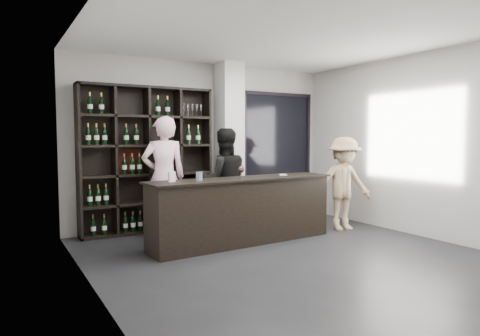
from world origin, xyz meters
TOP-DOWN VIEW (x-y plane):
  - floor at (0.00, 0.00)m, footprint 5.00×5.50m
  - wine_shelf at (-1.15, 2.57)m, footprint 2.20×0.35m
  - structural_column at (0.35, 2.47)m, footprint 0.40×0.40m
  - glass_panel at (1.55, 2.69)m, footprint 1.60×0.08m
  - tasting_counter at (-0.17, 1.10)m, footprint 2.96×0.62m
  - taster_pink at (-1.04, 2.09)m, footprint 0.75×0.54m
  - taster_black at (-0.10, 1.85)m, footprint 0.97×0.84m
  - customer at (1.77, 1.05)m, footprint 1.11×0.77m
  - wine_glass at (-0.26, 1.02)m, footprint 0.10×0.10m
  - spit_cup at (-0.90, 1.07)m, footprint 0.10×0.10m
  - napkin_stack at (0.58, 1.15)m, footprint 0.14×0.14m
  - card_stand at (-1.30, 1.09)m, footprint 0.10×0.07m

SIDE VIEW (x-z plane):
  - floor at x=0.00m, z-range -0.01..0.00m
  - tasting_counter at x=-0.17m, z-range 0.00..0.98m
  - customer at x=1.77m, z-range 0.00..1.58m
  - taster_black at x=-0.10m, z-range 0.00..1.72m
  - taster_pink at x=-1.04m, z-range 0.00..1.90m
  - napkin_stack at x=0.58m, z-range 0.97..0.99m
  - spit_cup at x=-0.90m, z-range 0.97..1.09m
  - card_stand at x=-1.30m, z-range 0.97..1.11m
  - wine_glass at x=-0.26m, z-range 0.97..1.18m
  - wine_shelf at x=-1.15m, z-range 0.00..2.40m
  - glass_panel at x=1.55m, z-range 0.35..2.45m
  - structural_column at x=0.35m, z-range 0.00..2.90m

